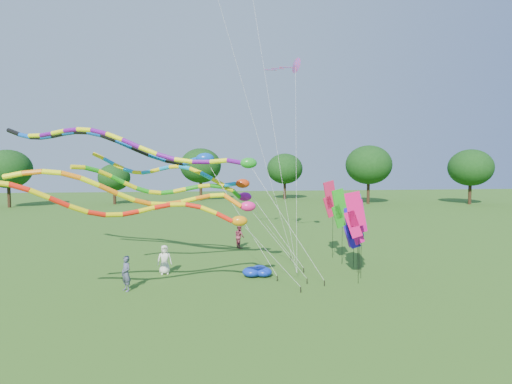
{
  "coord_description": "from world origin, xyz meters",
  "views": [
    {
      "loc": [
        -2.68,
        -18.68,
        6.3
      ],
      "look_at": [
        0.21,
        3.9,
        4.8
      ],
      "focal_mm": 30.0,
      "sensor_mm": 36.0,
      "label": 1
    }
  ],
  "objects": [
    {
      "name": "banner_pole_magenta_a",
      "position": [
        5.24,
        2.66,
        3.64
      ],
      "size": [
        1.13,
        0.43,
        4.9
      ],
      "rotation": [
        0.0,
        0.0,
        -0.31
      ],
      "color": "black",
      "rests_on": "ground"
    },
    {
      "name": "ground",
      "position": [
        0.0,
        0.0,
        0.0
      ],
      "size": [
        160.0,
        160.0,
        0.0
      ],
      "primitive_type": "plane",
      "color": "#275C18",
      "rests_on": "ground"
    },
    {
      "name": "tube_kite_orange",
      "position": [
        -4.23,
        1.27,
        4.83
      ],
      "size": [
        13.15,
        3.33,
        6.64
      ],
      "rotation": [
        0.0,
        0.0,
        0.22
      ],
      "color": "black",
      "rests_on": "ground"
    },
    {
      "name": "tube_kite_purple",
      "position": [
        -5.21,
        5.52,
        7.12
      ],
      "size": [
        16.28,
        6.35,
        9.04
      ],
      "rotation": [
        0.0,
        0.0,
        -0.36
      ],
      "color": "black",
      "rests_on": "ground"
    },
    {
      "name": "banner_pole_green",
      "position": [
        5.8,
        6.83,
        3.53
      ],
      "size": [
        1.14,
        0.39,
        4.8
      ],
      "rotation": [
        0.0,
        0.0,
        0.28
      ],
      "color": "black",
      "rests_on": "ground"
    },
    {
      "name": "banner_pole_red",
      "position": [
        5.81,
        8.77,
        3.95
      ],
      "size": [
        1.13,
        0.44,
        5.22
      ],
      "rotation": [
        0.0,
        0.0,
        0.32
      ],
      "color": "black",
      "rests_on": "ground"
    },
    {
      "name": "banner_pole_magenta_b",
      "position": [
        5.76,
        3.54,
        3.12
      ],
      "size": [
        1.15,
        0.31,
        4.38
      ],
      "rotation": [
        0.0,
        0.0,
        0.2
      ],
      "color": "black",
      "rests_on": "ground"
    },
    {
      "name": "tube_kite_cyan",
      "position": [
        -3.69,
        7.35,
        5.68
      ],
      "size": [
        12.45,
        4.59,
        7.48
      ],
      "rotation": [
        0.0,
        0.0,
        -0.31
      ],
      "color": "black",
      "rests_on": "ground"
    },
    {
      "name": "tube_kite_green",
      "position": [
        -3.4,
        6.32,
        4.87
      ],
      "size": [
        12.26,
        4.11,
        6.79
      ],
      "rotation": [
        0.0,
        0.0,
        0.32
      ],
      "color": "black",
      "rests_on": "ground"
    },
    {
      "name": "blue_nylon_heap",
      "position": [
        0.31,
        4.88,
        0.25
      ],
      "size": [
        1.78,
        1.41,
        0.57
      ],
      "color": "#0D2AAF",
      "rests_on": "ground"
    },
    {
      "name": "banner_pole_blue_a",
      "position": [
        6.02,
        4.9,
        2.63
      ],
      "size": [
        1.11,
        0.51,
        3.89
      ],
      "rotation": [
        0.0,
        0.0,
        -0.38
      ],
      "color": "black",
      "rests_on": "ground"
    },
    {
      "name": "person_a",
      "position": [
        -4.81,
        5.91,
        0.83
      ],
      "size": [
        0.89,
        0.66,
        1.67
      ],
      "primitive_type": "imported",
      "rotation": [
        0.0,
        0.0,
        0.16
      ],
      "color": "silver",
      "rests_on": "ground"
    },
    {
      "name": "banner_pole_blue_b",
      "position": [
        6.1,
        4.73,
        3.33
      ],
      "size": [
        1.13,
        0.45,
        4.6
      ],
      "rotation": [
        0.0,
        0.0,
        -0.33
      ],
      "color": "black",
      "rests_on": "ground"
    },
    {
      "name": "person_b",
      "position": [
        -6.42,
        2.82,
        0.88
      ],
      "size": [
        0.73,
        0.76,
        1.75
      ],
      "primitive_type": "imported",
      "rotation": [
        0.0,
        0.0,
        -0.9
      ],
      "color": "#464A63",
      "rests_on": "ground"
    },
    {
      "name": "tree_ring",
      "position": [
        -4.25,
        3.09,
        5.66
      ],
      "size": [
        118.92,
        119.97,
        9.69
      ],
      "color": "#382314",
      "rests_on": "ground"
    },
    {
      "name": "banner_pole_violet",
      "position": [
        6.26,
        6.0,
        2.5
      ],
      "size": [
        1.11,
        0.5,
        3.76
      ],
      "rotation": [
        0.0,
        0.0,
        0.38
      ],
      "color": "black",
      "rests_on": "ground"
    },
    {
      "name": "tube_kite_red",
      "position": [
        -4.71,
        0.46,
        4.27
      ],
      "size": [
        12.7,
        2.54,
        6.21
      ],
      "rotation": [
        0.0,
        0.0,
        0.15
      ],
      "color": "black",
      "rests_on": "ground"
    },
    {
      "name": "delta_kite_high_c",
      "position": [
        3.9,
        11.08,
        13.17
      ],
      "size": [
        2.9,
        7.79,
        14.78
      ],
      "rotation": [
        0.0,
        0.0,
        0.34
      ],
      "color": "black",
      "rests_on": "ground"
    },
    {
      "name": "tube_kite_blue",
      "position": [
        -7.36,
        7.12,
        7.34
      ],
      "size": [
        16.14,
        7.4,
        9.17
      ],
      "rotation": [
        0.0,
        0.0,
        -0.4
      ],
      "color": "black",
      "rests_on": "ground"
    },
    {
      "name": "person_c",
      "position": [
        0.13,
        12.97,
        0.87
      ],
      "size": [
        0.9,
        1.02,
        1.74
      ],
      "primitive_type": "imported",
      "rotation": [
        0.0,
        0.0,
        1.91
      ],
      "color": "#8C3344",
      "rests_on": "ground"
    }
  ]
}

